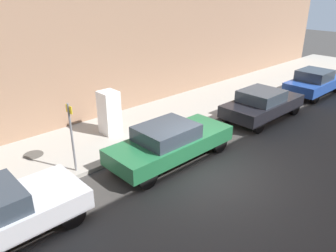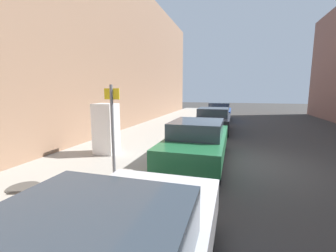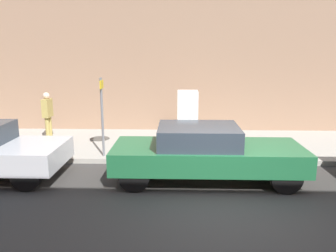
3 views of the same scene
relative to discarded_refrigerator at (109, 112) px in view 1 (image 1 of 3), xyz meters
The scene contains 9 objects.
ground_plane 4.86m from the discarded_refrigerator, ahead, with size 80.00×80.00×0.00m, color #383533.
sidewalk_slab 1.15m from the discarded_refrigerator, 79.17° to the left, with size 3.88×44.00×0.14m, color #9E998E.
building_facade_near 4.50m from the discarded_refrigerator, 166.83° to the left, with size 1.69×39.60×9.23m, color #937056.
discarded_refrigerator is the anchor object (origin of this frame).
manhole_cover 3.29m from the discarded_refrigerator, 94.88° to the right, with size 0.70×0.70×0.02m, color #47443F.
street_sign_post 3.13m from the discarded_refrigerator, 55.44° to the right, with size 0.36×0.07×2.35m.
parked_sedan_green 3.25m from the discarded_refrigerator, ahead, with size 1.79×4.73×1.41m.
parked_sedan_dark 7.05m from the discarded_refrigerator, 62.84° to the left, with size 1.87×4.33×1.40m.
parked_hatchback_blue 12.08m from the discarded_refrigerator, 74.56° to the left, with size 1.77×4.16×1.44m.
Camera 1 is at (5.99, -7.35, 5.80)m, focal length 35.00 mm.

